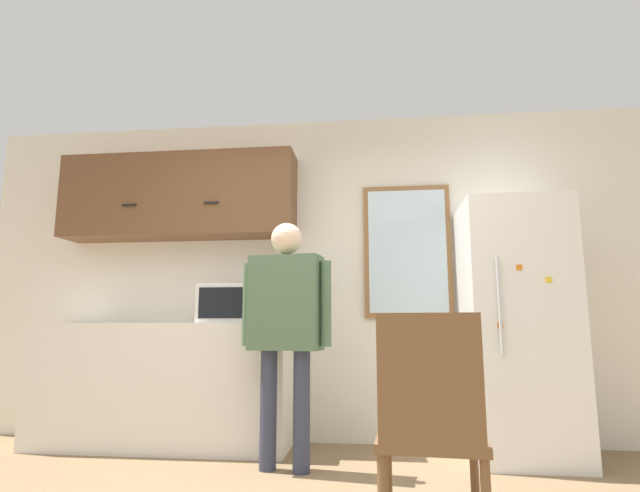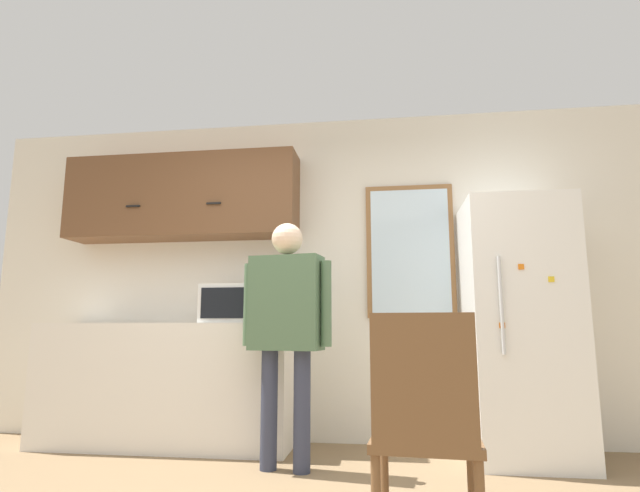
{
  "view_description": "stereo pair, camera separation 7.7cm",
  "coord_description": "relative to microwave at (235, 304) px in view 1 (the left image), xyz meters",
  "views": [
    {
      "loc": [
        0.45,
        -2.07,
        0.9
      ],
      "look_at": [
        0.09,
        1.14,
        1.43
      ],
      "focal_mm": 28.0,
      "sensor_mm": 36.0,
      "label": 1
    },
    {
      "loc": [
        0.53,
        -2.06,
        0.9
      ],
      "look_at": [
        0.09,
        1.14,
        1.43
      ],
      "focal_mm": 28.0,
      "sensor_mm": 36.0,
      "label": 2
    }
  ],
  "objects": [
    {
      "name": "person",
      "position": [
        0.49,
        -0.47,
        -0.1
      ],
      "size": [
        0.62,
        0.29,
        1.61
      ],
      "rotation": [
        0.0,
        0.0,
        -0.16
      ],
      "color": "#33384C",
      "rests_on": "ground_plane"
    },
    {
      "name": "window",
      "position": [
        1.35,
        0.34,
        0.45
      ],
      "size": [
        0.71,
        0.05,
        1.1
      ],
      "color": "olive"
    },
    {
      "name": "microwave",
      "position": [
        0.0,
        0.0,
        0.0
      ],
      "size": [
        0.5,
        0.39,
        0.29
      ],
      "color": "white",
      "rests_on": "counter"
    },
    {
      "name": "refrigerator",
      "position": [
        2.09,
        -0.01,
        -0.18
      ],
      "size": [
        0.72,
        0.75,
        1.81
      ],
      "color": "white",
      "rests_on": "ground_plane"
    },
    {
      "name": "counter",
      "position": [
        -0.57,
        0.06,
        -0.62
      ],
      "size": [
        1.99,
        0.59,
        0.94
      ],
      "color": "silver",
      "rests_on": "ground_plane"
    },
    {
      "name": "back_wall",
      "position": [
        0.64,
        0.39,
        0.26
      ],
      "size": [
        6.0,
        0.06,
        2.7
      ],
      "color": "silver",
      "rests_on": "ground_plane"
    },
    {
      "name": "upper_cabinets",
      "position": [
        -0.57,
        0.19,
        0.92
      ],
      "size": [
        1.99,
        0.36,
        0.71
      ],
      "color": "brown"
    },
    {
      "name": "chair",
      "position": [
        1.3,
        -1.55,
        -0.57
      ],
      "size": [
        0.49,
        0.49,
        0.96
      ],
      "rotation": [
        0.0,
        0.0,
        3.07
      ],
      "color": "brown",
      "rests_on": "ground_plane"
    }
  ]
}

